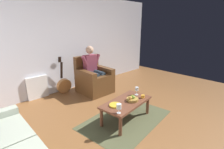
{
  "coord_description": "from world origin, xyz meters",
  "views": [
    {
      "loc": [
        2.48,
        1.36,
        1.79
      ],
      "look_at": [
        -0.07,
        -1.24,
        0.7
      ],
      "focal_mm": 27.19,
      "sensor_mm": 36.0,
      "label": 1
    }
  ],
  "objects_px": {
    "person_seated": "(93,68)",
    "wine_glass_far": "(137,89)",
    "wine_glass_near": "(119,107)",
    "decorative_dish": "(115,105)",
    "armchair": "(94,80)",
    "coffee_table": "(126,104)",
    "fruit_bowl": "(132,99)",
    "candle_jar": "(143,96)",
    "guitar": "(64,85)"
  },
  "relations": [
    {
      "from": "person_seated",
      "to": "wine_glass_far",
      "type": "bearing_deg",
      "value": 88.33
    },
    {
      "from": "armchair",
      "to": "wine_glass_near",
      "type": "bearing_deg",
      "value": 64.53
    },
    {
      "from": "decorative_dish",
      "to": "candle_jar",
      "type": "bearing_deg",
      "value": 166.97
    },
    {
      "from": "armchair",
      "to": "fruit_bowl",
      "type": "bearing_deg",
      "value": 78.65
    },
    {
      "from": "person_seated",
      "to": "coffee_table",
      "type": "distance_m",
      "value": 1.66
    },
    {
      "from": "armchair",
      "to": "person_seated",
      "type": "xyz_separation_m",
      "value": [
        -0.0,
        -0.0,
        0.33
      ]
    },
    {
      "from": "armchair",
      "to": "decorative_dish",
      "type": "relative_size",
      "value": 4.34
    },
    {
      "from": "coffee_table",
      "to": "fruit_bowl",
      "type": "bearing_deg",
      "value": 148.68
    },
    {
      "from": "armchair",
      "to": "person_seated",
      "type": "distance_m",
      "value": 0.33
    },
    {
      "from": "wine_glass_near",
      "to": "decorative_dish",
      "type": "relative_size",
      "value": 0.74
    },
    {
      "from": "coffee_table",
      "to": "wine_glass_near",
      "type": "height_order",
      "value": "wine_glass_near"
    },
    {
      "from": "armchair",
      "to": "wine_glass_far",
      "type": "height_order",
      "value": "armchair"
    },
    {
      "from": "fruit_bowl",
      "to": "candle_jar",
      "type": "distance_m",
      "value": 0.26
    },
    {
      "from": "coffee_table",
      "to": "candle_jar",
      "type": "bearing_deg",
      "value": 160.29
    },
    {
      "from": "wine_glass_near",
      "to": "armchair",
      "type": "bearing_deg",
      "value": -116.54
    },
    {
      "from": "guitar",
      "to": "wine_glass_far",
      "type": "xyz_separation_m",
      "value": [
        -0.56,
        2.0,
        0.28
      ]
    },
    {
      "from": "wine_glass_near",
      "to": "decorative_dish",
      "type": "distance_m",
      "value": 0.28
    },
    {
      "from": "fruit_bowl",
      "to": "decorative_dish",
      "type": "distance_m",
      "value": 0.39
    },
    {
      "from": "armchair",
      "to": "fruit_bowl",
      "type": "distance_m",
      "value": 1.66
    },
    {
      "from": "person_seated",
      "to": "wine_glass_far",
      "type": "distance_m",
      "value": 1.52
    },
    {
      "from": "candle_jar",
      "to": "fruit_bowl",
      "type": "bearing_deg",
      "value": -14.5
    },
    {
      "from": "coffee_table",
      "to": "wine_glass_far",
      "type": "height_order",
      "value": "wine_glass_far"
    },
    {
      "from": "person_seated",
      "to": "wine_glass_far",
      "type": "xyz_separation_m",
      "value": [
        0.07,
        1.51,
        -0.16
      ]
    },
    {
      "from": "person_seated",
      "to": "wine_glass_near",
      "type": "xyz_separation_m",
      "value": [
        0.88,
        1.77,
        -0.17
      ]
    },
    {
      "from": "guitar",
      "to": "decorative_dish",
      "type": "bearing_deg",
      "value": 87.09
    },
    {
      "from": "coffee_table",
      "to": "fruit_bowl",
      "type": "xyz_separation_m",
      "value": [
        -0.1,
        0.06,
        0.09
      ]
    },
    {
      "from": "wine_glass_far",
      "to": "decorative_dish",
      "type": "xyz_separation_m",
      "value": [
        0.66,
        0.04,
        -0.11
      ]
    },
    {
      "from": "person_seated",
      "to": "fruit_bowl",
      "type": "xyz_separation_m",
      "value": [
        0.36,
        1.62,
        -0.24
      ]
    },
    {
      "from": "wine_glass_far",
      "to": "fruit_bowl",
      "type": "height_order",
      "value": "wine_glass_far"
    },
    {
      "from": "decorative_dish",
      "to": "coffee_table",
      "type": "bearing_deg",
      "value": 176.03
    },
    {
      "from": "wine_glass_far",
      "to": "person_seated",
      "type": "bearing_deg",
      "value": -92.74
    },
    {
      "from": "wine_glass_near",
      "to": "wine_glass_far",
      "type": "bearing_deg",
      "value": -162.26
    },
    {
      "from": "guitar",
      "to": "fruit_bowl",
      "type": "relative_size",
      "value": 4.35
    },
    {
      "from": "fruit_bowl",
      "to": "guitar",
      "type": "bearing_deg",
      "value": -82.66
    },
    {
      "from": "armchair",
      "to": "person_seated",
      "type": "height_order",
      "value": "person_seated"
    },
    {
      "from": "wine_glass_near",
      "to": "candle_jar",
      "type": "xyz_separation_m",
      "value": [
        -0.78,
        -0.08,
        -0.08
      ]
    },
    {
      "from": "person_seated",
      "to": "wine_glass_near",
      "type": "distance_m",
      "value": 1.98
    },
    {
      "from": "armchair",
      "to": "coffee_table",
      "type": "distance_m",
      "value": 1.62
    },
    {
      "from": "armchair",
      "to": "wine_glass_near",
      "type": "height_order",
      "value": "armchair"
    },
    {
      "from": "person_seated",
      "to": "decorative_dish",
      "type": "bearing_deg",
      "value": 65.66
    },
    {
      "from": "wine_glass_near",
      "to": "fruit_bowl",
      "type": "relative_size",
      "value": 0.73
    },
    {
      "from": "wine_glass_near",
      "to": "person_seated",
      "type": "bearing_deg",
      "value": -116.5
    },
    {
      "from": "person_seated",
      "to": "decorative_dish",
      "type": "distance_m",
      "value": 1.73
    },
    {
      "from": "armchair",
      "to": "coffee_table",
      "type": "height_order",
      "value": "armchair"
    },
    {
      "from": "armchair",
      "to": "candle_jar",
      "type": "xyz_separation_m",
      "value": [
        0.1,
        1.69,
        0.08
      ]
    },
    {
      "from": "armchair",
      "to": "decorative_dish",
      "type": "distance_m",
      "value": 1.71
    },
    {
      "from": "person_seated",
      "to": "coffee_table",
      "type": "xyz_separation_m",
      "value": [
        0.46,
        1.56,
        -0.34
      ]
    },
    {
      "from": "guitar",
      "to": "coffee_table",
      "type": "bearing_deg",
      "value": 94.79
    },
    {
      "from": "wine_glass_near",
      "to": "decorative_dish",
      "type": "bearing_deg",
      "value": -123.46
    },
    {
      "from": "wine_glass_far",
      "to": "wine_glass_near",
      "type": "bearing_deg",
      "value": 17.74
    }
  ]
}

